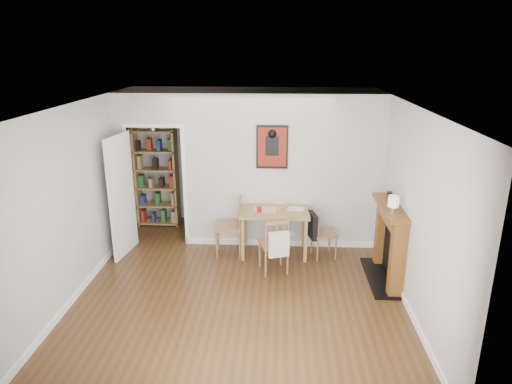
# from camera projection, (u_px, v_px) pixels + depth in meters

# --- Properties ---
(ground) EXTENTS (5.20, 5.20, 0.00)m
(ground) POSITION_uv_depth(u_px,v_px,m) (242.00, 283.00, 6.70)
(ground) COLOR #4D2F18
(ground) RESTS_ON ground
(room_shell) EXTENTS (5.20, 5.20, 5.20)m
(room_shell) POSITION_uv_depth(u_px,v_px,m) (254.00, 173.00, 7.57)
(room_shell) COLOR beige
(room_shell) RESTS_ON ground
(dining_table) EXTENTS (1.12, 0.71, 0.77)m
(dining_table) POSITION_uv_depth(u_px,v_px,m) (275.00, 216.00, 7.45)
(dining_table) COLOR #9C7F49
(dining_table) RESTS_ON ground
(chair_left) EXTENTS (0.52, 0.52, 0.98)m
(chair_left) POSITION_uv_depth(u_px,v_px,m) (229.00, 227.00, 7.48)
(chair_left) COLOR brown
(chair_left) RESTS_ON ground
(chair_right) EXTENTS (0.53, 0.49, 0.80)m
(chair_right) POSITION_uv_depth(u_px,v_px,m) (323.00, 233.00, 7.41)
(chair_right) COLOR brown
(chair_right) RESTS_ON ground
(chair_front) EXTENTS (0.56, 0.59, 0.89)m
(chair_front) POSITION_uv_depth(u_px,v_px,m) (274.00, 244.00, 6.92)
(chair_front) COLOR brown
(chair_front) RESTS_ON ground
(bookshelf) EXTENTS (0.79, 0.31, 1.87)m
(bookshelf) POSITION_uv_depth(u_px,v_px,m) (157.00, 178.00, 8.65)
(bookshelf) COLOR #9C7F49
(bookshelf) RESTS_ON ground
(fireplace) EXTENTS (0.45, 1.25, 1.16)m
(fireplace) POSITION_uv_depth(u_px,v_px,m) (390.00, 241.00, 6.64)
(fireplace) COLOR brown
(fireplace) RESTS_ON ground
(red_glass) EXTENTS (0.07, 0.07, 0.10)m
(red_glass) POSITION_uv_depth(u_px,v_px,m) (259.00, 209.00, 7.33)
(red_glass) COLOR maroon
(red_glass) RESTS_ON dining_table
(orange_fruit) EXTENTS (0.08, 0.08, 0.08)m
(orange_fruit) POSITION_uv_depth(u_px,v_px,m) (288.00, 205.00, 7.55)
(orange_fruit) COLOR orange
(orange_fruit) RESTS_ON dining_table
(placemat) EXTENTS (0.39, 0.30, 0.00)m
(placemat) POSITION_uv_depth(u_px,v_px,m) (265.00, 210.00, 7.44)
(placemat) COLOR beige
(placemat) RESTS_ON dining_table
(notebook) EXTENTS (0.29, 0.23, 0.01)m
(notebook) POSITION_uv_depth(u_px,v_px,m) (296.00, 209.00, 7.47)
(notebook) COLOR silver
(notebook) RESTS_ON dining_table
(mantel_lamp) EXTENTS (0.15, 0.15, 0.23)m
(mantel_lamp) POSITION_uv_depth(u_px,v_px,m) (393.00, 202.00, 6.16)
(mantel_lamp) COLOR silver
(mantel_lamp) RESTS_ON fireplace
(ceramic_jar_a) EXTENTS (0.09, 0.09, 0.11)m
(ceramic_jar_a) POSITION_uv_depth(u_px,v_px,m) (393.00, 199.00, 6.59)
(ceramic_jar_a) COLOR black
(ceramic_jar_a) RESTS_ON fireplace
(ceramic_jar_b) EXTENTS (0.07, 0.07, 0.09)m
(ceramic_jar_b) POSITION_uv_depth(u_px,v_px,m) (390.00, 195.00, 6.79)
(ceramic_jar_b) COLOR black
(ceramic_jar_b) RESTS_ON fireplace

